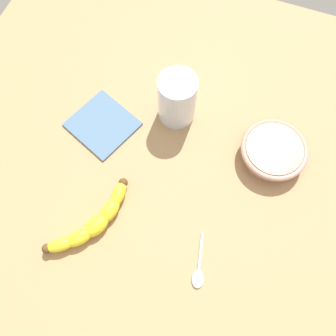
{
  "coord_description": "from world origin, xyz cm",
  "views": [
    {
      "loc": [
        8.43,
        -24.04,
        75.43
      ],
      "look_at": [
        -1.15,
        1.57,
        5.0
      ],
      "focal_mm": 36.78,
      "sensor_mm": 36.0,
      "label": 1
    }
  ],
  "objects_px": {
    "banana": "(93,222)",
    "ceramic_bowl": "(273,151)",
    "teaspoon": "(198,275)",
    "smoothie_glass": "(177,100)"
  },
  "relations": [
    {
      "from": "banana",
      "to": "ceramic_bowl",
      "type": "xyz_separation_m",
      "value": [
        0.31,
        0.28,
        0.01
      ]
    },
    {
      "from": "ceramic_bowl",
      "to": "teaspoon",
      "type": "relative_size",
      "value": 1.32
    },
    {
      "from": "smoothie_glass",
      "to": "ceramic_bowl",
      "type": "height_order",
      "value": "smoothie_glass"
    },
    {
      "from": "smoothie_glass",
      "to": "teaspoon",
      "type": "height_order",
      "value": "smoothie_glass"
    },
    {
      "from": "banana",
      "to": "teaspoon",
      "type": "xyz_separation_m",
      "value": [
        0.24,
        -0.02,
        -0.01
      ]
    },
    {
      "from": "banana",
      "to": "ceramic_bowl",
      "type": "relative_size",
      "value": 1.39
    },
    {
      "from": "smoothie_glass",
      "to": "ceramic_bowl",
      "type": "xyz_separation_m",
      "value": [
        0.24,
        -0.03,
        -0.03
      ]
    },
    {
      "from": "banana",
      "to": "smoothie_glass",
      "type": "bearing_deg",
      "value": 13.3
    },
    {
      "from": "ceramic_bowl",
      "to": "teaspoon",
      "type": "xyz_separation_m",
      "value": [
        -0.07,
        -0.31,
        -0.02
      ]
    },
    {
      "from": "smoothie_glass",
      "to": "ceramic_bowl",
      "type": "bearing_deg",
      "value": -7.05
    }
  ]
}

